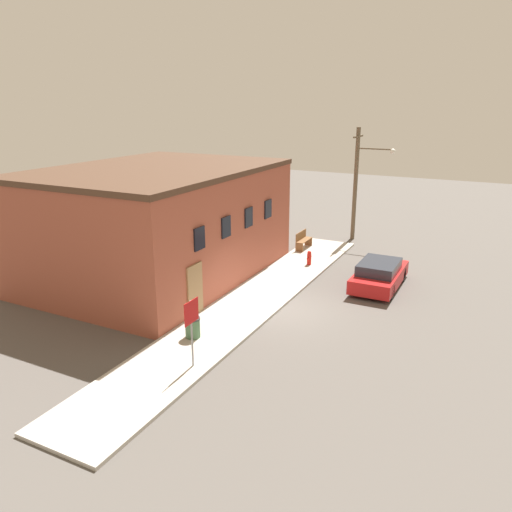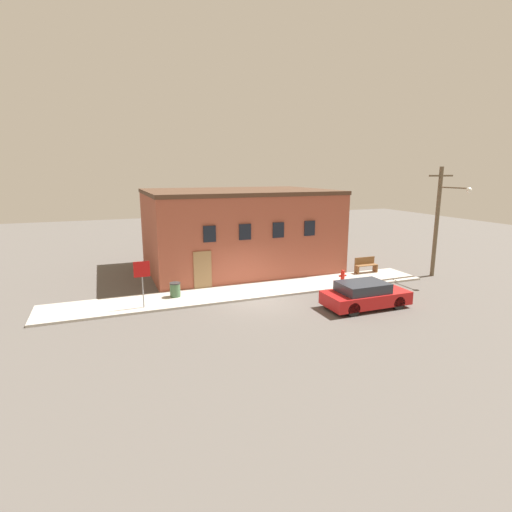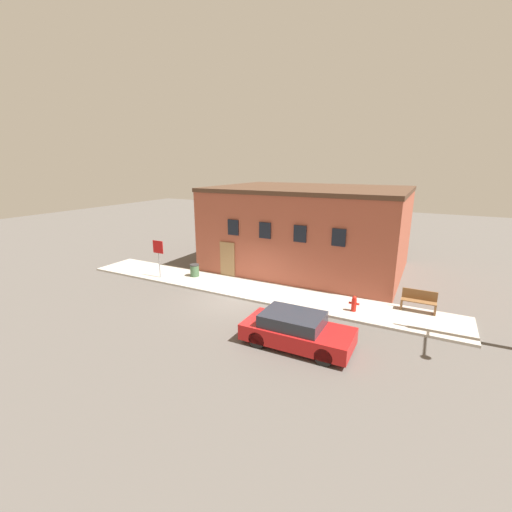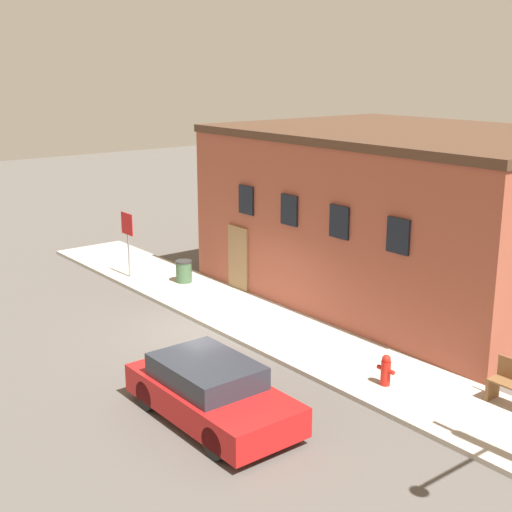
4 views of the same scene
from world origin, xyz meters
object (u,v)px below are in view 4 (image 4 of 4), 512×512
object	(u,v)px
stop_sign	(127,232)
fire_hydrant	(386,370)
trash_bin	(184,271)
parked_car	(211,392)

from	to	relation	value
stop_sign	fire_hydrant	bearing A→B (deg)	2.08
trash_bin	stop_sign	bearing A→B (deg)	-145.94
fire_hydrant	trash_bin	distance (m)	9.67
fire_hydrant	parked_car	xyz separation A→B (m)	(-1.33, -3.93, 0.14)
stop_sign	parked_car	size ratio (longest dim) A/B	0.55
fire_hydrant	stop_sign	world-z (taller)	stop_sign
stop_sign	trash_bin	world-z (taller)	stop_sign
stop_sign	parked_car	bearing A→B (deg)	-19.37
stop_sign	trash_bin	distance (m)	2.38
parked_car	stop_sign	bearing A→B (deg)	160.63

